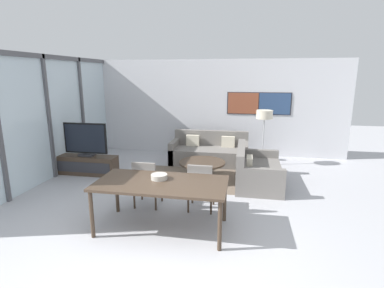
{
  "coord_description": "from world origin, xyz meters",
  "views": [
    {
      "loc": [
        1.04,
        -3.18,
        2.36
      ],
      "look_at": [
        -0.06,
        2.79,
        0.95
      ],
      "focal_mm": 28.0,
      "sensor_mm": 36.0,
      "label": 1
    }
  ],
  "objects_px": {
    "sofa_main": "(210,153)",
    "dining_table": "(161,186)",
    "sofa_side": "(255,172)",
    "coffee_table": "(202,166)",
    "tv_console": "(87,165)",
    "dining_chair_left": "(147,180)",
    "dining_chair_centre": "(201,183)",
    "television": "(85,140)",
    "fruit_bowl": "(159,176)",
    "floor_lamp": "(264,118)"
  },
  "relations": [
    {
      "from": "sofa_main",
      "to": "dining_table",
      "type": "bearing_deg",
      "value": -94.16
    },
    {
      "from": "dining_table",
      "to": "dining_chair_centre",
      "type": "relative_size",
      "value": 2.29
    },
    {
      "from": "sofa_side",
      "to": "dining_chair_left",
      "type": "bearing_deg",
      "value": 128.07
    },
    {
      "from": "television",
      "to": "floor_lamp",
      "type": "distance_m",
      "value": 4.49
    },
    {
      "from": "tv_console",
      "to": "dining_chair_left",
      "type": "relative_size",
      "value": 1.67
    },
    {
      "from": "sofa_main",
      "to": "floor_lamp",
      "type": "xyz_separation_m",
      "value": [
        1.41,
        -0.01,
        1.01
      ]
    },
    {
      "from": "tv_console",
      "to": "dining_table",
      "type": "distance_m",
      "value": 3.39
    },
    {
      "from": "television",
      "to": "dining_table",
      "type": "xyz_separation_m",
      "value": [
        2.51,
        -2.23,
        -0.14
      ]
    },
    {
      "from": "tv_console",
      "to": "sofa_side",
      "type": "height_order",
      "value": "sofa_side"
    },
    {
      "from": "sofa_main",
      "to": "floor_lamp",
      "type": "height_order",
      "value": "floor_lamp"
    },
    {
      "from": "sofa_main",
      "to": "sofa_side",
      "type": "height_order",
      "value": "same"
    },
    {
      "from": "sofa_main",
      "to": "coffee_table",
      "type": "xyz_separation_m",
      "value": [
        -0.0,
        -1.4,
        0.04
      ]
    },
    {
      "from": "dining_chair_centre",
      "to": "fruit_bowl",
      "type": "xyz_separation_m",
      "value": [
        -0.56,
        -0.63,
        0.31
      ]
    },
    {
      "from": "tv_console",
      "to": "sofa_side",
      "type": "relative_size",
      "value": 0.89
    },
    {
      "from": "television",
      "to": "coffee_table",
      "type": "bearing_deg",
      "value": 2.85
    },
    {
      "from": "fruit_bowl",
      "to": "floor_lamp",
      "type": "bearing_deg",
      "value": 64.25
    },
    {
      "from": "television",
      "to": "dining_chair_centre",
      "type": "bearing_deg",
      "value": -26.2
    },
    {
      "from": "dining_chair_left",
      "to": "fruit_bowl",
      "type": "bearing_deg",
      "value": -55.35
    },
    {
      "from": "sofa_main",
      "to": "dining_chair_left",
      "type": "bearing_deg",
      "value": -104.22
    },
    {
      "from": "television",
      "to": "floor_lamp",
      "type": "bearing_deg",
      "value": 19.98
    },
    {
      "from": "dining_table",
      "to": "dining_chair_left",
      "type": "height_order",
      "value": "dining_chair_left"
    },
    {
      "from": "sofa_main",
      "to": "sofa_side",
      "type": "bearing_deg",
      "value": -51.69
    },
    {
      "from": "tv_console",
      "to": "sofa_side",
      "type": "xyz_separation_m",
      "value": [
        3.97,
        0.04,
        0.04
      ]
    },
    {
      "from": "television",
      "to": "floor_lamp",
      "type": "relative_size",
      "value": 0.73
    },
    {
      "from": "sofa_main",
      "to": "coffee_table",
      "type": "bearing_deg",
      "value": -90.0
    },
    {
      "from": "dining_table",
      "to": "sofa_side",
      "type": "bearing_deg",
      "value": 57.21
    },
    {
      "from": "dining_chair_left",
      "to": "dining_chair_centre",
      "type": "distance_m",
      "value": 0.99
    },
    {
      "from": "dining_chair_left",
      "to": "fruit_bowl",
      "type": "distance_m",
      "value": 0.81
    },
    {
      "from": "sofa_main",
      "to": "tv_console",
      "type": "bearing_deg",
      "value": -151.1
    },
    {
      "from": "fruit_bowl",
      "to": "dining_chair_centre",
      "type": "bearing_deg",
      "value": 48.54
    },
    {
      "from": "tv_console",
      "to": "sofa_main",
      "type": "bearing_deg",
      "value": 28.9
    },
    {
      "from": "coffee_table",
      "to": "floor_lamp",
      "type": "height_order",
      "value": "floor_lamp"
    },
    {
      "from": "television",
      "to": "coffee_table",
      "type": "relative_size",
      "value": 1.01
    },
    {
      "from": "tv_console",
      "to": "television",
      "type": "height_order",
      "value": "television"
    },
    {
      "from": "dining_table",
      "to": "floor_lamp",
      "type": "xyz_separation_m",
      "value": [
        1.69,
        3.76,
        0.57
      ]
    },
    {
      "from": "sofa_side",
      "to": "sofa_main",
      "type": "bearing_deg",
      "value": 38.31
    },
    {
      "from": "coffee_table",
      "to": "television",
      "type": "bearing_deg",
      "value": -177.15
    },
    {
      "from": "fruit_bowl",
      "to": "floor_lamp",
      "type": "height_order",
      "value": "floor_lamp"
    },
    {
      "from": "tv_console",
      "to": "fruit_bowl",
      "type": "xyz_separation_m",
      "value": [
        2.44,
        -2.11,
        0.59
      ]
    },
    {
      "from": "dining_chair_centre",
      "to": "floor_lamp",
      "type": "bearing_deg",
      "value": 68.32
    },
    {
      "from": "coffee_table",
      "to": "floor_lamp",
      "type": "bearing_deg",
      "value": 44.47
    },
    {
      "from": "fruit_bowl",
      "to": "tv_console",
      "type": "bearing_deg",
      "value": 139.16
    },
    {
      "from": "dining_table",
      "to": "television",
      "type": "bearing_deg",
      "value": 138.38
    },
    {
      "from": "coffee_table",
      "to": "dining_table",
      "type": "xyz_separation_m",
      "value": [
        -0.27,
        -2.37,
        0.39
      ]
    },
    {
      "from": "sofa_side",
      "to": "coffee_table",
      "type": "relative_size",
      "value": 1.54
    },
    {
      "from": "television",
      "to": "coffee_table",
      "type": "xyz_separation_m",
      "value": [
        2.78,
        0.14,
        -0.54
      ]
    },
    {
      "from": "television",
      "to": "fruit_bowl",
      "type": "relative_size",
      "value": 4.15
    },
    {
      "from": "tv_console",
      "to": "sofa_main",
      "type": "xyz_separation_m",
      "value": [
        2.78,
        1.54,
        0.05
      ]
    },
    {
      "from": "sofa_side",
      "to": "fruit_bowl",
      "type": "xyz_separation_m",
      "value": [
        -1.53,
        -2.15,
        0.55
      ]
    },
    {
      "from": "tv_console",
      "to": "sofa_side",
      "type": "distance_m",
      "value": 3.97
    }
  ]
}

